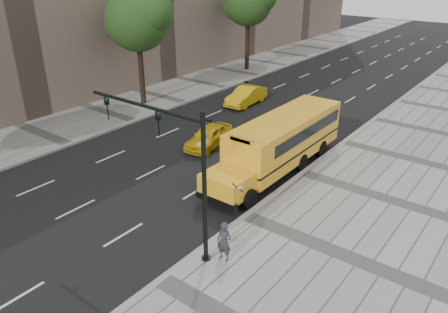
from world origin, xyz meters
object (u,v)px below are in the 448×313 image
Objects in this scene: tree_c at (249,1)px; pedestrian at (224,242)px; tree_b at (138,19)px; taxi_near at (209,136)px; traffic_signal at (176,161)px; taxi_far at (246,96)px; school_bus at (283,139)px.

pedestrian is (17.60, -27.02, -6.06)m from tree_c.
pedestrian is at bearing -34.57° from tree_b.
tree_b is 22.15m from pedestrian.
traffic_signal reaches higher than taxi_near.
taxi_near is 11.79m from pedestrian.
taxi_near is at bearing -73.01° from taxi_far.
school_bus is at bearing 94.21° from traffic_signal.
traffic_signal is (5.92, -9.16, 3.40)m from taxi_near.
taxi_near is at bearing 122.90° from traffic_signal.
taxi_near is (-5.23, -0.24, -1.07)m from school_bus.
taxi_far reaches higher than taxi_near.
school_bus is 1.81× the size of traffic_signal.
tree_b is 5.45× the size of pedestrian.
taxi_near is (9.68, -18.29, -6.36)m from tree_c.
taxi_near is (9.68, -3.40, -6.13)m from tree_b.
tree_c is 5.59× the size of pedestrian.
tree_b reaches higher than taxi_far.
taxi_near is at bearing -19.35° from tree_b.
taxi_near is 11.42m from traffic_signal.
tree_b reaches higher than taxi_near.
school_bus is 9.70m from traffic_signal.
school_bus is at bearing -50.45° from tree_c.
traffic_signal is at bearing -176.11° from pedestrian.
tree_c is (0.00, 14.89, 0.23)m from tree_b.
traffic_signal is (0.69, -9.39, 2.33)m from school_bus.
tree_b is 2.27× the size of taxi_near.
taxi_near is 0.92× the size of taxi_far.
school_bus is 5.34m from taxi_near.
school_bus reaches higher than taxi_far.
pedestrian is 0.26× the size of traffic_signal.
tree_c reaches higher than tree_b.
taxi_far is 2.61× the size of pedestrian.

